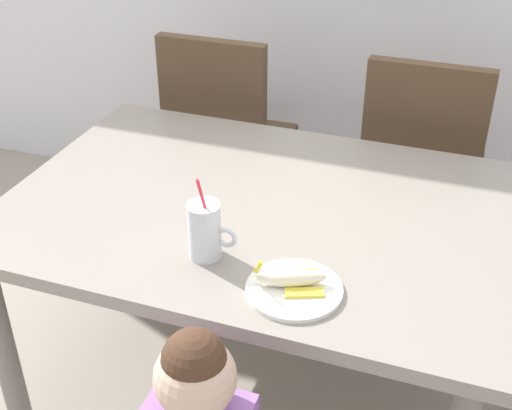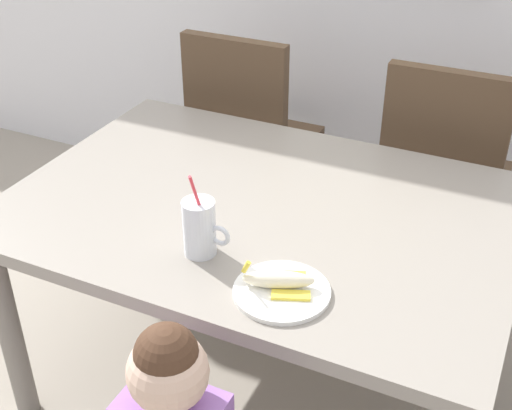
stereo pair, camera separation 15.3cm
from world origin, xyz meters
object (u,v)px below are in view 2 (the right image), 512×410
at_px(dining_table, 261,229).
at_px(peeled_banana, 279,280).
at_px(milk_cup, 200,231).
at_px(dining_chair_right, 443,170).
at_px(dining_chair_left, 248,132).
at_px(snack_plate, 282,291).

distance_m(dining_table, peeled_banana, 0.41).
distance_m(milk_cup, peeled_banana, 0.25).
xyz_separation_m(dining_chair_right, milk_cup, (-0.42, -1.03, 0.24)).
height_order(dining_chair_right, milk_cup, milk_cup).
xyz_separation_m(dining_chair_left, dining_chair_right, (0.78, 0.01, 0.00)).
bearing_deg(peeled_banana, dining_chair_right, 80.75).
bearing_deg(dining_chair_left, milk_cup, 109.51).
height_order(dining_table, snack_plate, snack_plate).
distance_m(dining_chair_right, milk_cup, 1.14).
bearing_deg(dining_chair_left, peeled_banana, 119.24).
relative_size(dining_chair_left, milk_cup, 3.89).
relative_size(dining_table, snack_plate, 6.21).
distance_m(dining_chair_left, snack_plate, 1.26).
bearing_deg(peeled_banana, dining_chair_left, 119.24).
xyz_separation_m(dining_table, milk_cup, (-0.04, -0.28, 0.15)).
xyz_separation_m(milk_cup, peeled_banana, (0.24, -0.06, -0.04)).
height_order(milk_cup, snack_plate, milk_cup).
bearing_deg(dining_chair_right, milk_cup, 67.91).
height_order(dining_chair_left, milk_cup, milk_cup).
bearing_deg(dining_table, snack_plate, -58.45).
xyz_separation_m(dining_table, dining_chair_right, (0.38, 0.75, -0.09)).
bearing_deg(peeled_banana, dining_table, 120.89).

